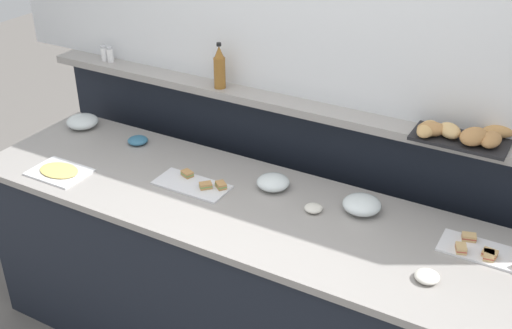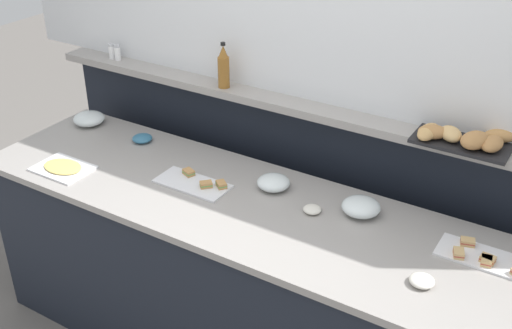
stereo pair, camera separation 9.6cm
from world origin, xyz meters
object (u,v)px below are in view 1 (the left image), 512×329
sandwich_platter_rear (488,252)px  condiment_bowl_cream (138,140)px  glass_bowl_large (83,122)px  pepper_shaker (110,55)px  condiment_bowl_dark (427,276)px  sandwich_platter_side (195,184)px  condiment_bowl_red (313,208)px  cold_cuts_platter (59,171)px  bread_basket (464,134)px  glass_bowl_medium (362,205)px  salt_shaker (104,53)px  vinegar_bottle_amber (220,68)px  glass_bowl_small (273,183)px

sandwich_platter_rear → condiment_bowl_cream: (-1.83, 0.08, 0.01)m
glass_bowl_large → pepper_shaker: size_ratio=2.02×
condiment_bowl_dark → sandwich_platter_side: bearing=173.0°
condiment_bowl_red → cold_cuts_platter: bearing=-166.1°
condiment_bowl_cream → pepper_shaker: bearing=145.1°
condiment_bowl_dark → bread_basket: bearing=95.1°
glass_bowl_large → glass_bowl_medium: 1.67m
condiment_bowl_dark → condiment_bowl_red: size_ratio=1.18×
sandwich_platter_rear → bread_basket: size_ratio=0.87×
sandwich_platter_side → salt_shaker: 1.08m
sandwich_platter_side → vinegar_bottle_amber: vinegar_bottle_amber is taller
glass_bowl_small → sandwich_platter_rear: bearing=-1.9°
sandwich_platter_rear → condiment_bowl_red: bearing=-175.9°
cold_cuts_platter → salt_shaker: salt_shaker is taller
sandwich_platter_rear → pepper_shaker: pepper_shaker is taller
sandwich_platter_rear → glass_bowl_medium: glass_bowl_medium is taller
glass_bowl_medium → condiment_bowl_red: bearing=-150.9°
glass_bowl_medium → condiment_bowl_dark: 0.50m
glass_bowl_small → condiment_bowl_red: glass_bowl_small is taller
salt_shaker → glass_bowl_large: bearing=-88.4°
pepper_shaker → glass_bowl_small: bearing=-14.1°
sandwich_platter_rear → pepper_shaker: size_ratio=4.22×
sandwich_platter_rear → cold_cuts_platter: (-1.96, -0.36, -0.00)m
sandwich_platter_side → sandwich_platter_rear: same height
pepper_shaker → glass_bowl_medium: bearing=-9.8°
glass_bowl_large → pepper_shaker: bearing=81.3°
glass_bowl_small → condiment_bowl_red: (0.25, -0.09, -0.01)m
cold_cuts_platter → glass_bowl_medium: glass_bowl_medium is taller
condiment_bowl_cream → vinegar_bottle_amber: 0.60m
glass_bowl_medium → salt_shaker: 1.73m
condiment_bowl_dark → glass_bowl_small: bearing=159.5°
salt_shaker → bread_basket: size_ratio=0.21×
glass_bowl_large → pepper_shaker: pepper_shaker is taller
glass_bowl_medium → condiment_bowl_cream: glass_bowl_medium is taller
sandwich_platter_rear → condiment_bowl_cream: 1.83m
glass_bowl_small → vinegar_bottle_amber: vinegar_bottle_amber is taller
condiment_bowl_dark → bread_basket: (-0.05, 0.58, 0.33)m
cold_cuts_platter → pepper_shaker: size_ratio=3.24×
cold_cuts_platter → condiment_bowl_dark: size_ratio=2.97×
sandwich_platter_rear → glass_bowl_medium: bearing=174.9°
condiment_bowl_red → condiment_bowl_dark: bearing=-21.2°
vinegar_bottle_amber → salt_shaker: bearing=178.4°
glass_bowl_small → vinegar_bottle_amber: (-0.46, 0.28, 0.39)m
condiment_bowl_cream → salt_shaker: (-0.40, 0.25, 0.34)m
bread_basket → condiment_bowl_cream: bearing=-172.2°
pepper_shaker → bread_basket: pepper_shaker is taller
cold_cuts_platter → condiment_bowl_cream: condiment_bowl_cream is taller
sandwich_platter_side → salt_shaker: bearing=153.0°
glass_bowl_large → salt_shaker: size_ratio=2.02×
condiment_bowl_dark → vinegar_bottle_amber: (-1.28, 0.59, 0.40)m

